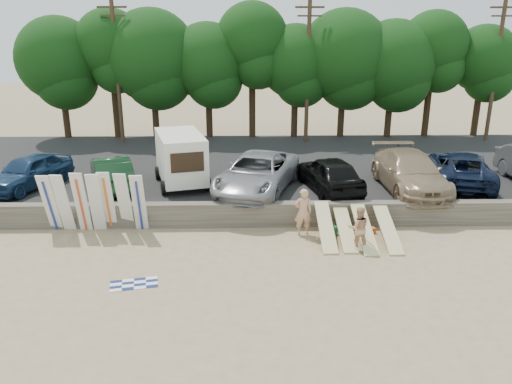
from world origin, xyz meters
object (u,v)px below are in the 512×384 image
at_px(car_1, 112,172).
at_px(beachgoer_b, 358,228).
at_px(box_trailer, 181,157).
at_px(car_2, 257,173).
at_px(beachgoer_a, 303,212).
at_px(car_5, 460,168).
at_px(car_4, 410,172).
at_px(car_0, 29,171).
at_px(car_3, 330,173).
at_px(cooler, 332,230).

xyz_separation_m(car_1, beachgoer_b, (10.36, -5.45, -0.63)).
relative_size(box_trailer, car_2, 0.69).
bearing_deg(car_2, beachgoer_a, -45.50).
bearing_deg(car_5, beachgoer_b, 58.23).
xyz_separation_m(car_1, car_5, (16.44, 0.31, 0.03)).
height_order(car_1, car_5, car_5).
bearing_deg(car_1, car_4, 156.20).
distance_m(car_0, car_2, 10.62).
bearing_deg(box_trailer, car_2, -32.22).
distance_m(car_2, car_4, 6.98).
relative_size(car_1, car_3, 0.97).
height_order(car_3, car_5, car_3).
distance_m(car_1, car_2, 6.76).
xyz_separation_m(car_5, beachgoer_a, (-7.97, -4.40, -0.53)).
height_order(car_0, car_4, car_4).
distance_m(car_0, car_5, 20.30).
bearing_deg(car_3, beachgoer_b, 81.68).
relative_size(box_trailer, car_3, 0.89).
bearing_deg(car_1, car_5, 160.00).
xyz_separation_m(car_2, beachgoer_a, (1.73, -3.45, -0.59)).
xyz_separation_m(car_0, car_4, (17.57, -0.76, 0.08)).
relative_size(car_5, beachgoer_b, 3.41).
bearing_deg(car_1, beachgoer_b, 131.15).
distance_m(car_4, beachgoer_a, 6.31).
xyz_separation_m(car_4, beachgoer_a, (-5.25, -3.44, -0.61)).
xyz_separation_m(car_1, beachgoer_a, (8.46, -4.09, -0.50)).
xyz_separation_m(car_2, cooler, (2.90, -3.42, -1.39)).
bearing_deg(car_4, cooler, -141.35).
bearing_deg(beachgoer_a, car_5, -155.75).
xyz_separation_m(car_3, car_5, (6.38, 0.90, -0.02)).
bearing_deg(cooler, car_0, 140.19).
relative_size(box_trailer, car_4, 0.71).
bearing_deg(box_trailer, cooler, -50.31).
height_order(car_0, car_1, car_0).
distance_m(box_trailer, car_5, 13.27).
distance_m(car_5, beachgoer_b, 8.40).
xyz_separation_m(car_0, beachgoer_b, (14.22, -5.56, -0.66)).
bearing_deg(car_1, car_2, 153.45).
bearing_deg(beachgoer_b, car_3, -83.95).
relative_size(car_0, beachgoer_a, 2.40).
distance_m(car_2, beachgoer_b, 6.07).
bearing_deg(car_1, car_3, 155.58).
xyz_separation_m(car_3, beachgoer_a, (-1.59, -3.51, -0.55)).
bearing_deg(car_2, car_1, -167.62).
relative_size(car_3, car_5, 0.84).
relative_size(car_1, car_4, 0.77).
bearing_deg(car_0, car_1, 19.49).
distance_m(car_0, beachgoer_b, 15.28).
xyz_separation_m(car_0, car_3, (13.91, -0.69, 0.02)).
bearing_deg(car_4, car_1, 176.04).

